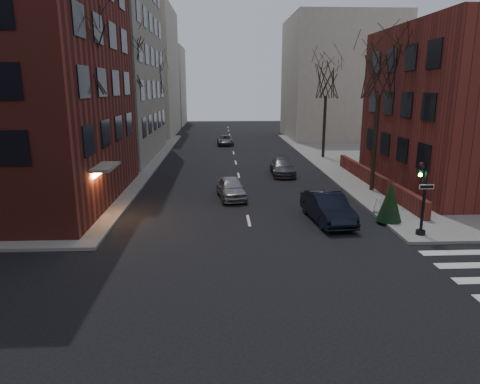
# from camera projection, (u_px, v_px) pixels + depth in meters

# --- Properties ---
(ground) EXTENTS (160.00, 160.00, 0.00)m
(ground) POSITION_uv_depth(u_px,v_px,m) (279.00, 359.00, 11.28)
(ground) COLOR black
(ground) RESTS_ON ground
(building_left_tan) EXTENTS (18.00, 18.00, 28.00)m
(building_left_tan) POSITION_uv_depth(u_px,v_px,m) (53.00, 10.00, 40.09)
(building_left_tan) COLOR gray
(building_left_tan) RESTS_ON ground
(low_wall_right) EXTENTS (0.35, 16.00, 1.00)m
(low_wall_right) POSITION_uv_depth(u_px,v_px,m) (374.00, 179.00, 29.98)
(low_wall_right) COLOR maroon
(low_wall_right) RESTS_ON sidewalk_far_right
(building_distant_la) EXTENTS (14.00, 16.00, 18.00)m
(building_distant_la) POSITION_uv_depth(u_px,v_px,m) (125.00, 72.00, 61.75)
(building_distant_la) COLOR beige
(building_distant_la) RESTS_ON ground
(building_distant_ra) EXTENTS (14.00, 14.00, 16.00)m
(building_distant_ra) POSITION_uv_depth(u_px,v_px,m) (339.00, 79.00, 58.54)
(building_distant_ra) COLOR beige
(building_distant_ra) RESTS_ON ground
(building_distant_lb) EXTENTS (10.00, 12.00, 14.00)m
(building_distant_lb) POSITION_uv_depth(u_px,v_px,m) (157.00, 86.00, 78.81)
(building_distant_lb) COLOR beige
(building_distant_lb) RESTS_ON ground
(traffic_signal) EXTENTS (0.76, 0.44, 4.00)m
(traffic_signal) POSITION_uv_depth(u_px,v_px,m) (423.00, 199.00, 19.92)
(traffic_signal) COLOR black
(traffic_signal) RESTS_ON sidewalk_far_right
(tree_left_a) EXTENTS (4.18, 4.18, 10.26)m
(tree_left_a) POSITION_uv_depth(u_px,v_px,m) (80.00, 57.00, 22.41)
(tree_left_a) COLOR #2D231C
(tree_left_a) RESTS_ON sidewalk_far_left
(tree_left_b) EXTENTS (4.40, 4.40, 10.80)m
(tree_left_b) POSITION_uv_depth(u_px,v_px,m) (127.00, 62.00, 33.94)
(tree_left_b) COLOR #2D231C
(tree_left_b) RESTS_ON sidewalk_far_left
(tree_left_c) EXTENTS (3.96, 3.96, 9.72)m
(tree_left_c) POSITION_uv_depth(u_px,v_px,m) (153.00, 77.00, 47.73)
(tree_left_c) COLOR #2D231C
(tree_left_c) RESTS_ON sidewalk_far_left
(tree_right_a) EXTENTS (3.96, 3.96, 9.72)m
(tree_right_a) POSITION_uv_depth(u_px,v_px,m) (380.00, 70.00, 27.22)
(tree_right_a) COLOR #2D231C
(tree_right_a) RESTS_ON sidewalk_far_right
(tree_right_b) EXTENTS (3.74, 3.74, 9.18)m
(tree_right_b) POSITION_uv_depth(u_px,v_px,m) (326.00, 80.00, 40.90)
(tree_right_b) COLOR #2D231C
(tree_right_b) RESTS_ON sidewalk_far_right
(streetlamp_near) EXTENTS (0.36, 0.36, 6.28)m
(streetlamp_near) POSITION_uv_depth(u_px,v_px,m) (128.00, 125.00, 31.21)
(streetlamp_near) COLOR black
(streetlamp_near) RESTS_ON sidewalk_far_left
(streetlamp_far) EXTENTS (0.36, 0.36, 6.28)m
(streetlamp_far) POSITION_uv_depth(u_px,v_px,m) (163.00, 110.00, 50.61)
(streetlamp_far) COLOR black
(streetlamp_far) RESTS_ON sidewalk_far_left
(parked_sedan) EXTENTS (2.13, 4.88, 1.56)m
(parked_sedan) POSITION_uv_depth(u_px,v_px,m) (328.00, 207.00, 22.58)
(parked_sedan) COLOR black
(parked_sedan) RESTS_ON ground
(car_lane_silver) EXTENTS (2.11, 4.15, 1.35)m
(car_lane_silver) POSITION_uv_depth(u_px,v_px,m) (231.00, 188.00, 27.35)
(car_lane_silver) COLOR gray
(car_lane_silver) RESTS_ON ground
(car_lane_gray) EXTENTS (1.97, 4.54, 1.30)m
(car_lane_gray) POSITION_uv_depth(u_px,v_px,m) (282.00, 167.00, 34.61)
(car_lane_gray) COLOR #424247
(car_lane_gray) RESTS_ON ground
(car_lane_far) EXTENTS (2.04, 4.22, 1.16)m
(car_lane_far) POSITION_uv_depth(u_px,v_px,m) (225.00, 140.00, 52.48)
(car_lane_far) COLOR #46474C
(car_lane_far) RESTS_ON ground
(sandwich_board) EXTENTS (0.50, 0.60, 0.81)m
(sandwich_board) POSITION_uv_depth(u_px,v_px,m) (378.00, 205.00, 23.90)
(sandwich_board) COLOR silver
(sandwich_board) RESTS_ON sidewalk_far_right
(evergreen_shrub) EXTENTS (1.44, 1.44, 2.13)m
(evergreen_shrub) POSITION_uv_depth(u_px,v_px,m) (390.00, 201.00, 22.14)
(evergreen_shrub) COLOR black
(evergreen_shrub) RESTS_ON sidewalk_far_right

